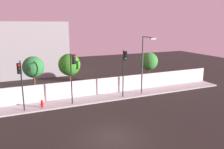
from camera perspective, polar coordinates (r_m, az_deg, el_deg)
name	(u,v)px	position (r m, az deg, el deg)	size (l,w,h in m)	color
ground_plane	(112,138)	(16.45, -0.07, -16.00)	(80.00, 80.00, 0.00)	black
sidewalk	(81,101)	(23.53, -7.99, -6.77)	(36.00, 2.40, 0.15)	#AFAFAF
perimeter_wall	(78,89)	(24.42, -8.86, -3.66)	(36.00, 0.18, 1.80)	silver
traffic_light_left	(73,69)	(21.28, -10.18, 1.49)	(0.36, 1.10, 5.07)	black
traffic_light_center	(124,64)	(23.04, 3.18, 2.66)	(0.48, 1.18, 5.13)	black
traffic_light_right	(21,76)	(20.53, -22.59, -0.43)	(0.36, 1.61, 4.67)	black
street_lamp_curbside	(144,60)	(24.55, 8.25, 3.66)	(0.61, 2.26, 6.51)	#4C4C51
fire_hydrant	(42,103)	(22.28, -17.63, -7.13)	(0.44, 0.26, 0.75)	red
roadside_tree_leftmost	(33,67)	(24.57, -19.68, 1.80)	(2.25, 2.25, 4.68)	brown
roadside_tree_midleft	(69,65)	(25.07, -10.96, 2.48)	(2.46, 2.46, 4.76)	brown
roadside_tree_midright	(149,61)	(29.10, 9.51, 3.38)	(2.32, 2.32, 4.39)	brown
low_building_distant	(18,49)	(36.93, -23.19, 5.99)	(14.68, 6.00, 8.32)	#989898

